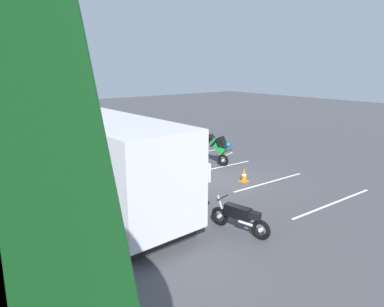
{
  "coord_description": "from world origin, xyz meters",
  "views": [
    {
      "loc": [
        -10.58,
        9.67,
        4.85
      ],
      "look_at": [
        0.95,
        0.57,
        1.1
      ],
      "focal_mm": 31.91,
      "sensor_mm": 36.0,
      "label": 1
    }
  ],
  "objects_px": {
    "tour_bus": "(91,159)",
    "traffic_cone": "(244,175)",
    "spectator_centre": "(161,165)",
    "spectator_far_right": "(139,151)",
    "spectator_left": "(180,170)",
    "spectator_right": "(154,158)",
    "spectator_far_left": "(204,176)",
    "parked_motorcycle_silver": "(240,217)",
    "flagpole": "(37,108)",
    "stunt_motorcycle": "(218,146)"
  },
  "relations": [
    {
      "from": "spectator_left",
      "to": "spectator_centre",
      "type": "relative_size",
      "value": 1.03
    },
    {
      "from": "parked_motorcycle_silver",
      "to": "flagpole",
      "type": "xyz_separation_m",
      "value": [
        12.16,
        2.36,
        2.32
      ]
    },
    {
      "from": "spectator_far_right",
      "to": "tour_bus",
      "type": "bearing_deg",
      "value": 123.54
    },
    {
      "from": "spectator_far_left",
      "to": "flagpole",
      "type": "bearing_deg",
      "value": 16.28
    },
    {
      "from": "tour_bus",
      "to": "spectator_left",
      "type": "distance_m",
      "value": 3.29
    },
    {
      "from": "spectator_far_left",
      "to": "spectator_right",
      "type": "height_order",
      "value": "spectator_far_left"
    },
    {
      "from": "parked_motorcycle_silver",
      "to": "traffic_cone",
      "type": "relative_size",
      "value": 3.22
    },
    {
      "from": "spectator_centre",
      "to": "spectator_far_right",
      "type": "bearing_deg",
      "value": -9.19
    },
    {
      "from": "tour_bus",
      "to": "spectator_left",
      "type": "xyz_separation_m",
      "value": [
        -1.5,
        -2.87,
        -0.6
      ]
    },
    {
      "from": "spectator_far_right",
      "to": "traffic_cone",
      "type": "xyz_separation_m",
      "value": [
        -3.96,
        -2.9,
        -0.76
      ]
    },
    {
      "from": "spectator_far_left",
      "to": "spectator_right",
      "type": "bearing_deg",
      "value": -1.54
    },
    {
      "from": "spectator_far_right",
      "to": "stunt_motorcycle",
      "type": "xyz_separation_m",
      "value": [
        -1.29,
        -3.77,
        -0.07
      ]
    },
    {
      "from": "spectator_centre",
      "to": "spectator_right",
      "type": "height_order",
      "value": "spectator_centre"
    },
    {
      "from": "flagpole",
      "to": "tour_bus",
      "type": "bearing_deg",
      "value": 179.04
    },
    {
      "from": "tour_bus",
      "to": "parked_motorcycle_silver",
      "type": "relative_size",
      "value": 4.82
    },
    {
      "from": "tour_bus",
      "to": "traffic_cone",
      "type": "distance_m",
      "value": 6.44
    },
    {
      "from": "tour_bus",
      "to": "spectator_centre",
      "type": "relative_size",
      "value": 5.77
    },
    {
      "from": "stunt_motorcycle",
      "to": "flagpole",
      "type": "xyz_separation_m",
      "value": [
        6.35,
        6.76,
        1.81
      ]
    },
    {
      "from": "spectator_far_right",
      "to": "spectator_right",
      "type": "bearing_deg",
      "value": 179.49
    },
    {
      "from": "stunt_motorcycle",
      "to": "flagpole",
      "type": "distance_m",
      "value": 9.45
    },
    {
      "from": "tour_bus",
      "to": "spectator_right",
      "type": "height_order",
      "value": "tour_bus"
    },
    {
      "from": "tour_bus",
      "to": "spectator_far_right",
      "type": "xyz_separation_m",
      "value": [
        2.06,
        -3.11,
        -0.58
      ]
    },
    {
      "from": "tour_bus",
      "to": "spectator_right",
      "type": "xyz_separation_m",
      "value": [
        0.71,
        -3.1,
        -0.65
      ]
    },
    {
      "from": "tour_bus",
      "to": "spectator_far_left",
      "type": "xyz_separation_m",
      "value": [
        -2.76,
        -3.0,
        -0.56
      ]
    },
    {
      "from": "spectator_centre",
      "to": "stunt_motorcycle",
      "type": "relative_size",
      "value": 0.85
    },
    {
      "from": "spectator_left",
      "to": "spectator_far_right",
      "type": "distance_m",
      "value": 3.57
    },
    {
      "from": "traffic_cone",
      "to": "spectator_left",
      "type": "bearing_deg",
      "value": 82.86
    },
    {
      "from": "parked_motorcycle_silver",
      "to": "traffic_cone",
      "type": "distance_m",
      "value": 4.73
    },
    {
      "from": "spectator_left",
      "to": "stunt_motorcycle",
      "type": "relative_size",
      "value": 0.88
    },
    {
      "from": "spectator_left",
      "to": "traffic_cone",
      "type": "distance_m",
      "value": 3.25
    },
    {
      "from": "spectator_far_right",
      "to": "parked_motorcycle_silver",
      "type": "relative_size",
      "value": 0.88
    },
    {
      "from": "spectator_far_left",
      "to": "spectator_centre",
      "type": "bearing_deg",
      "value": 6.93
    },
    {
      "from": "parked_motorcycle_silver",
      "to": "spectator_left",
      "type": "bearing_deg",
      "value": -6.26
    },
    {
      "from": "parked_motorcycle_silver",
      "to": "traffic_cone",
      "type": "height_order",
      "value": "parked_motorcycle_silver"
    },
    {
      "from": "spectator_far_left",
      "to": "traffic_cone",
      "type": "xyz_separation_m",
      "value": [
        0.86,
        -3.01,
        -0.78
      ]
    },
    {
      "from": "stunt_motorcycle",
      "to": "flagpole",
      "type": "height_order",
      "value": "flagpole"
    },
    {
      "from": "spectator_right",
      "to": "traffic_cone",
      "type": "bearing_deg",
      "value": -131.89
    },
    {
      "from": "spectator_far_left",
      "to": "parked_motorcycle_silver",
      "type": "height_order",
      "value": "spectator_far_left"
    },
    {
      "from": "spectator_far_left",
      "to": "parked_motorcycle_silver",
      "type": "xyz_separation_m",
      "value": [
        -2.28,
        0.53,
        -0.6
      ]
    },
    {
      "from": "flagpole",
      "to": "traffic_cone",
      "type": "height_order",
      "value": "flagpole"
    },
    {
      "from": "stunt_motorcycle",
      "to": "tour_bus",
      "type": "bearing_deg",
      "value": 96.36
    },
    {
      "from": "traffic_cone",
      "to": "spectator_far_right",
      "type": "bearing_deg",
      "value": 36.22
    },
    {
      "from": "spectator_far_right",
      "to": "traffic_cone",
      "type": "height_order",
      "value": "spectator_far_right"
    },
    {
      "from": "parked_motorcycle_silver",
      "to": "traffic_cone",
      "type": "xyz_separation_m",
      "value": [
        3.14,
        -3.53,
        -0.18
      ]
    },
    {
      "from": "tour_bus",
      "to": "spectator_left",
      "type": "relative_size",
      "value": 5.59
    },
    {
      "from": "spectator_far_right",
      "to": "flagpole",
      "type": "height_order",
      "value": "flagpole"
    },
    {
      "from": "traffic_cone",
      "to": "spectator_right",
      "type": "bearing_deg",
      "value": 48.11
    },
    {
      "from": "spectator_left",
      "to": "spectator_right",
      "type": "bearing_deg",
      "value": -5.95
    },
    {
      "from": "stunt_motorcycle",
      "to": "parked_motorcycle_silver",
      "type": "bearing_deg",
      "value": 142.82
    },
    {
      "from": "spectator_far_right",
      "to": "flagpole",
      "type": "distance_m",
      "value": 6.13
    }
  ]
}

